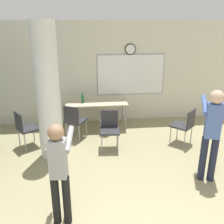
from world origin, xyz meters
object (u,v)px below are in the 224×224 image
person_playing_side (212,129)px  person_playing_front (59,167)px  chair_near_pillar (25,127)px  chair_table_front (110,127)px  bottle_on_table (83,99)px  chair_mid_room (185,124)px  chair_table_left (74,119)px  folding_table (97,104)px

person_playing_side → person_playing_front: bearing=-163.3°
chair_near_pillar → person_playing_front: person_playing_front is taller
chair_table_front → person_playing_front: (-0.92, -2.19, 0.39)m
bottle_on_table → person_playing_side: size_ratio=0.17×
chair_mid_room → person_playing_side: size_ratio=0.51×
chair_mid_room → chair_table_left: 2.63m
bottle_on_table → chair_table_left: 0.74m
folding_table → person_playing_side: bearing=-55.0°
chair_near_pillar → person_playing_front: 2.65m
chair_table_front → person_playing_front: person_playing_front is taller
chair_mid_room → chair_table_front: 1.76m
chair_table_left → person_playing_side: 3.19m
chair_near_pillar → chair_mid_room: size_ratio=1.00×
chair_near_pillar → chair_table_front: size_ratio=1.00×
chair_near_pillar → chair_table_front: bearing=-7.2°
folding_table → person_playing_side: size_ratio=0.96×
chair_table_front → person_playing_side: person_playing_side is taller
chair_near_pillar → person_playing_side: (3.53, -1.67, 0.49)m
bottle_on_table → chair_mid_room: 2.68m
folding_table → person_playing_side: 3.24m
person_playing_front → chair_near_pillar: bearing=112.1°
bottle_on_table → chair_table_left: (-0.22, -0.63, -0.32)m
folding_table → chair_table_left: 0.88m
folding_table → person_playing_side: (1.85, -2.64, 0.33)m
person_playing_side → person_playing_front: 2.66m
chair_table_front → bottle_on_table: bearing=115.7°
chair_table_left → person_playing_front: person_playing_front is taller
chair_near_pillar → chair_mid_room: (3.66, -0.26, 0.00)m
folding_table → chair_near_pillar: 1.95m
folding_table → chair_near_pillar: bearing=-149.8°
chair_near_pillar → person_playing_side: bearing=-25.2°
bottle_on_table → folding_table: bearing=0.4°
bottle_on_table → person_playing_front: (-0.33, -3.41, 0.07)m
folding_table → chair_table_left: chair_table_left is taller
bottle_on_table → chair_table_front: 1.39m
chair_near_pillar → person_playing_side: person_playing_side is taller
chair_near_pillar → chair_table_left: size_ratio=1.00×
chair_table_front → chair_near_pillar: bearing=172.8°
person_playing_side → folding_table: bearing=125.0°
chair_near_pillar → bottle_on_table: bearing=36.6°
bottle_on_table → chair_table_front: (0.59, -1.22, -0.32)m
person_playing_side → chair_table_left: bearing=140.5°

